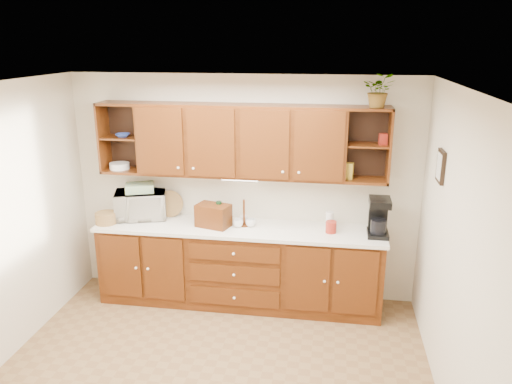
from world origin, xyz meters
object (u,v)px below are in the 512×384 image
(microwave, at_px, (141,205))
(coffee_maker, at_px, (379,217))
(potted_plant, at_px, (379,90))
(bread_box, at_px, (213,216))

(microwave, xyz_separation_m, coffee_maker, (2.71, -0.13, 0.04))
(coffee_maker, bearing_deg, microwave, 177.81)
(potted_plant, bearing_deg, microwave, 178.95)
(microwave, bearing_deg, bread_box, -27.09)
(coffee_maker, distance_m, potted_plant, 1.33)
(potted_plant, bearing_deg, bread_box, -176.58)
(bread_box, relative_size, potted_plant, 1.05)
(coffee_maker, height_order, potted_plant, potted_plant)
(bread_box, bearing_deg, coffee_maker, 17.22)
(bread_box, distance_m, potted_plant, 2.22)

